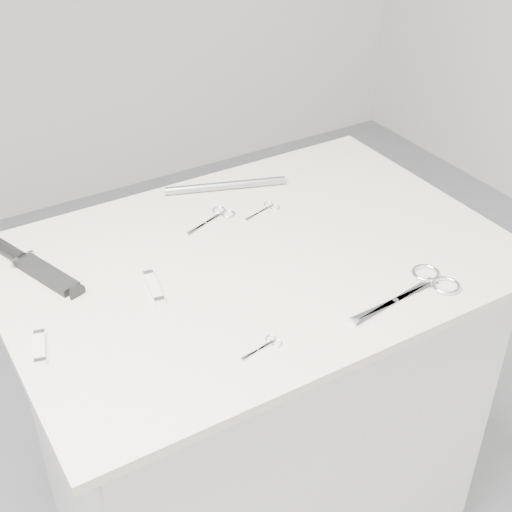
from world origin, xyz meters
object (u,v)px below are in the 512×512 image
plinth (256,418)px  pocket_knife_b (154,287)px  embroidery_scissors_a (216,217)px  metal_rail (226,186)px  pocket_knife_a (40,348)px  embroidery_scissors_b (265,209)px  large_shears (422,287)px  tiny_scissors (265,346)px  sheathed_knife (29,263)px

plinth → pocket_knife_b: (-0.22, 0.00, 0.48)m
plinth → embroidery_scissors_a: bearing=89.6°
embroidery_scissors_a → metal_rail: metal_rail is taller
pocket_knife_a → embroidery_scissors_b: bearing=-55.0°
large_shears → pocket_knife_a: size_ratio=2.92×
embroidery_scissors_a → embroidery_scissors_b: bearing=-35.0°
plinth → pocket_knife_a: size_ratio=10.79×
tiny_scissors → sheathed_knife: size_ratio=0.33×
embroidery_scissors_a → sheathed_knife: sheathed_knife is taller
pocket_knife_a → pocket_knife_b: 0.24m
large_shears → pocket_knife_a: (-0.66, 0.20, 0.00)m
plinth → large_shears: 0.58m
large_shears → tiny_scissors: (-0.34, 0.01, -0.00)m
embroidery_scissors_b → metal_rail: size_ratio=0.34×
embroidery_scissors_a → plinth: bearing=-110.7°
plinth → pocket_knife_b: size_ratio=8.86×
tiny_scissors → embroidery_scissors_b: bearing=48.6°
embroidery_scissors_b → sheathed_knife: 0.51m
tiny_scissors → pocket_knife_b: size_ratio=0.81×
embroidery_scissors_a → pocket_knife_b: bearing=-163.3°
metal_rail → embroidery_scissors_a: bearing=-128.4°
tiny_scissors → sheathed_knife: bearing=112.3°
large_shears → embroidery_scissors_b: 0.41m
large_shears → tiny_scissors: size_ratio=2.97×
pocket_knife_b → embroidery_scissors_a: bearing=-41.9°
tiny_scissors → pocket_knife_a: 0.38m
pocket_knife_b → sheathed_knife: bearing=53.9°
sheathed_knife → pocket_knife_b: size_ratio=2.44×
sheathed_knife → large_shears: bearing=-145.4°
sheathed_knife → pocket_knife_b: sheathed_knife is taller
plinth → tiny_scissors: (-0.13, -0.24, 0.47)m
embroidery_scissors_a → metal_rail: (0.08, 0.10, 0.01)m
plinth → embroidery_scissors_a: size_ratio=6.87×
large_shears → pocket_knife_a: pocket_knife_a is taller
embroidery_scissors_b → tiny_scissors: 0.45m
tiny_scissors → plinth: bearing=52.7°
embroidery_scissors_b → sheathed_knife: sheathed_knife is taller
embroidery_scissors_a → pocket_knife_b: (-0.22, -0.17, 0.00)m
pocket_knife_a → metal_rail: 0.62m
embroidery_scissors_a → tiny_scissors: bearing=-127.5°
pocket_knife_a → embroidery_scissors_a: bearing=-48.0°
sheathed_knife → metal_rail: 0.48m
plinth → embroidery_scissors_a: embroidery_scissors_a is taller
large_shears → pocket_knife_b: 0.50m
pocket_knife_b → metal_rail: metal_rail is taller
sheathed_knife → pocket_knife_a: sheathed_knife is taller
embroidery_scissors_a → sheathed_knife: size_ratio=0.53×
embroidery_scissors_b → metal_rail: metal_rail is taller
large_shears → pocket_knife_b: size_ratio=2.40×
embroidery_scissors_a → embroidery_scissors_b: size_ratio=1.36×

